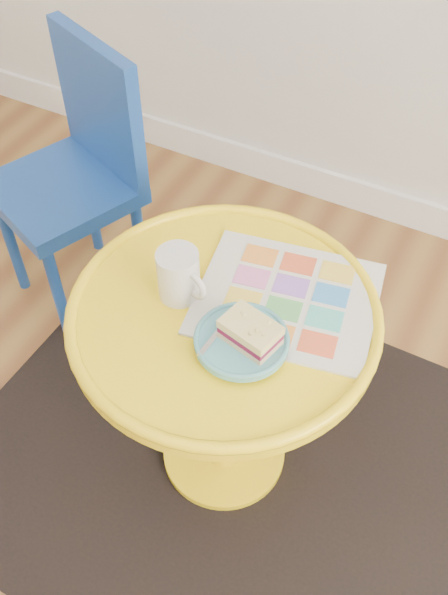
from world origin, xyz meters
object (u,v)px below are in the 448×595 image
at_px(newspaper, 287,298).
at_px(mug, 179,274).
at_px(chair, 79,167).
at_px(plate, 242,341).
at_px(side_table, 224,360).

xyz_separation_m(newspaper, mug, (-0.20, -0.09, 0.06)).
bearing_deg(chair, plate, -8.81).
bearing_deg(mug, chair, 164.19).
xyz_separation_m(side_table, newspaper, (0.10, 0.09, 0.17)).
distance_m(side_table, newspaper, 0.21).
bearing_deg(plate, chair, 148.66).
height_order(chair, newspaper, chair).
bearing_deg(side_table, chair, 150.07).
height_order(side_table, mug, mug).
bearing_deg(newspaper, plate, -110.50).
xyz_separation_m(chair, mug, (0.55, -0.37, 0.19)).
relative_size(chair, plate, 4.48).
bearing_deg(mug, plate, -2.07).
distance_m(chair, newspaper, 0.81).
relative_size(chair, newspaper, 2.25).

